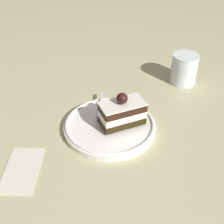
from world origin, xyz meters
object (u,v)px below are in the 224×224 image
at_px(fork, 100,106).
at_px(folded_napkin, 22,169).
at_px(cake_slice, 122,112).
at_px(drink_glass_near, 184,70).
at_px(dessert_plate, 112,126).

xyz_separation_m(fork, folded_napkin, (-0.23, 0.01, -0.02)).
bearing_deg(folded_napkin, cake_slice, -20.57).
relative_size(cake_slice, drink_glass_near, 1.33).
height_order(cake_slice, fork, cake_slice).
bearing_deg(drink_glass_near, dessert_plate, 173.67).
bearing_deg(fork, folded_napkin, 178.67).
relative_size(drink_glass_near, folded_napkin, 0.68).
distance_m(dessert_plate, drink_glass_near, 0.28).
bearing_deg(cake_slice, fork, 76.26).
height_order(dessert_plate, cake_slice, cake_slice).
relative_size(fork, folded_napkin, 0.80).
bearing_deg(cake_slice, folded_napkin, 159.43).
distance_m(dessert_plate, cake_slice, 0.04).
xyz_separation_m(cake_slice, fork, (0.02, 0.07, -0.03)).
height_order(cake_slice, folded_napkin, cake_slice).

